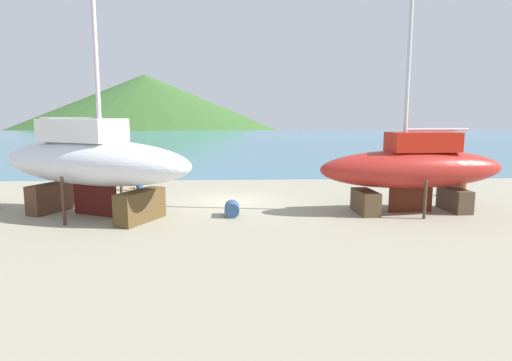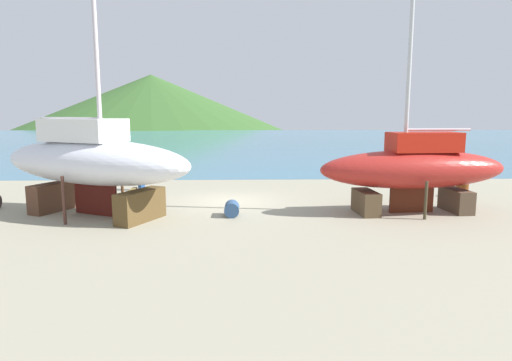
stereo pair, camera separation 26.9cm
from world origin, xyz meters
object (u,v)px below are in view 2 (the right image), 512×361
worker (141,175)px  barrel_by_slipway (462,189)px  barrel_ochre (232,209)px  sailboat_far_slipway (93,161)px  sailboat_large_starboard (414,168)px

worker → barrel_by_slipway: (16.37, -2.25, -0.45)m
barrel_by_slipway → barrel_ochre: bearing=-161.3°
sailboat_far_slipway → worker: 6.02m
sailboat_large_starboard → barrel_by_slipway: (3.80, 3.38, -1.48)m
sailboat_large_starboard → barrel_by_slipway: bearing=-142.6°
sailboat_far_slipway → barrel_ochre: (5.56, -0.26, -1.93)m
sailboat_large_starboard → sailboat_far_slipway: bearing=-3.4°
sailboat_far_slipway → worker: (0.52, 5.83, -1.39)m
sailboat_far_slipway → sailboat_large_starboard: 13.10m
worker → barrel_by_slipway: 16.53m
worker → barrel_ochre: worker is taller
sailboat_far_slipway → barrel_by_slipway: sailboat_far_slipway is taller
sailboat_far_slipway → worker: sailboat_far_slipway is taller
worker → barrel_ochre: size_ratio=1.89×
barrel_by_slipway → sailboat_far_slipway: bearing=-168.0°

